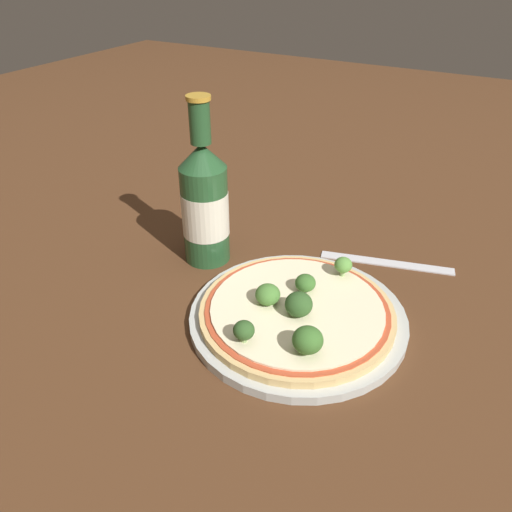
% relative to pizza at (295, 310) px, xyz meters
% --- Properties ---
extents(ground_plane, '(3.00, 3.00, 0.00)m').
position_rel_pizza_xyz_m(ground_plane, '(0.01, -0.00, -0.02)').
color(ground_plane, '#4C2D19').
extents(plate, '(0.28, 0.28, 0.01)m').
position_rel_pizza_xyz_m(plate, '(0.00, -0.00, -0.01)').
color(plate, '#B2B7B2').
rests_on(plate, ground_plane).
extents(pizza, '(0.25, 0.25, 0.01)m').
position_rel_pizza_xyz_m(pizza, '(0.00, 0.00, 0.00)').
color(pizza, tan).
rests_on(pizza, plate).
extents(broccoli_floret_0, '(0.03, 0.03, 0.03)m').
position_rel_pizza_xyz_m(broccoli_floret_0, '(-0.07, -0.05, 0.02)').
color(broccoli_floret_0, '#89A866').
rests_on(broccoli_floret_0, pizza).
extents(broccoli_floret_1, '(0.02, 0.02, 0.03)m').
position_rel_pizza_xyz_m(broccoli_floret_1, '(0.09, -0.03, 0.02)').
color(broccoli_floret_1, '#89A866').
rests_on(broccoli_floret_1, pizza).
extents(broccoli_floret_2, '(0.03, 0.03, 0.03)m').
position_rel_pizza_xyz_m(broccoli_floret_2, '(-0.01, 0.03, 0.02)').
color(broccoli_floret_2, '#89A866').
rests_on(broccoli_floret_2, pizza).
extents(broccoli_floret_3, '(0.03, 0.03, 0.03)m').
position_rel_pizza_xyz_m(broccoli_floret_3, '(-0.01, -0.01, 0.02)').
color(broccoli_floret_3, '#89A866').
rests_on(broccoli_floret_3, pizza).
extents(broccoli_floret_4, '(0.03, 0.03, 0.02)m').
position_rel_pizza_xyz_m(broccoli_floret_4, '(0.03, 0.00, 0.02)').
color(broccoli_floret_4, '#89A866').
rests_on(broccoli_floret_4, pizza).
extents(broccoli_floret_5, '(0.02, 0.02, 0.03)m').
position_rel_pizza_xyz_m(broccoli_floret_5, '(-0.09, 0.02, 0.02)').
color(broccoli_floret_5, '#89A866').
rests_on(broccoli_floret_5, pizza).
extents(beer_bottle, '(0.07, 0.07, 0.25)m').
position_rel_pizza_xyz_m(beer_bottle, '(0.07, 0.18, 0.07)').
color(beer_bottle, '#234C28').
rests_on(beer_bottle, ground_plane).
extents(fork, '(0.07, 0.19, 0.00)m').
position_rel_pizza_xyz_m(fork, '(0.19, -0.06, -0.02)').
color(fork, silver).
rests_on(fork, ground_plane).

